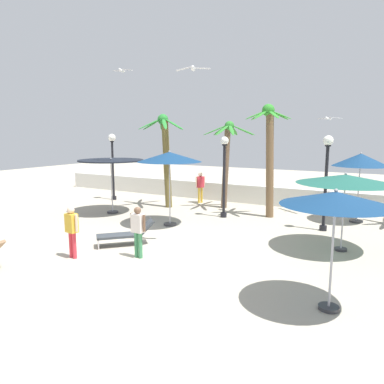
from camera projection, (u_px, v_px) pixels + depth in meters
The scene contains 20 objects.
ground_plane at pixel (146, 247), 11.96m from camera, with size 56.00×56.00×0.00m, color #B2A893.
boundary_wall at pixel (244, 194), 19.47m from camera, with size 25.20×0.30×0.99m, color silver.
patio_umbrella_0 at pixel (345, 179), 11.20m from camera, with size 2.99×2.99×2.51m.
patio_umbrella_1 at pixel (111, 163), 16.68m from camera, with size 2.98×2.98×2.59m.
patio_umbrella_2 at pixel (361, 160), 14.87m from camera, with size 2.25×2.25×2.94m.
patio_umbrella_3 at pixel (169, 158), 14.33m from camera, with size 2.58×2.58×3.04m.
patio_umbrella_4 at pixel (336, 200), 7.30m from camera, with size 2.23×2.23×2.60m.
palm_tree_1 at pixel (269, 148), 15.81m from camera, with size 1.99×2.01×4.98m.
palm_tree_2 at pixel (227, 153), 17.74m from camera, with size 2.49×2.60×4.31m.
palm_tree_3 at pixel (165, 150), 18.05m from camera, with size 2.61×2.39×4.67m.
lamp_post_0 at pixel (326, 171), 13.59m from camera, with size 0.38×0.38×3.64m.
lamp_post_1 at pixel (224, 168), 15.85m from camera, with size 0.36×0.36×3.58m.
lamp_post_2 at pixel (113, 156), 20.13m from camera, with size 0.41×0.41×3.69m.
lounge_chair_0 at pixel (126, 234), 12.06m from camera, with size 1.72×1.73×0.84m.
guest_0 at pixel (138, 227), 10.75m from camera, with size 0.56×0.26×1.56m.
guest_1 at pixel (72, 227), 10.72m from camera, with size 0.56×0.28×1.58m.
guest_2 at pixel (200, 184), 19.42m from camera, with size 0.41×0.47×1.66m.
seagull_0 at pixel (329, 118), 15.95m from camera, with size 1.20×0.95×0.14m.
seagull_1 at pixel (193, 69), 10.90m from camera, with size 1.01×0.54×0.15m.
seagull_2 at pixel (122, 70), 15.13m from camera, with size 1.00×0.38×0.14m.
Camera 1 is at (6.97, -9.29, 3.69)m, focal length 33.80 mm.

